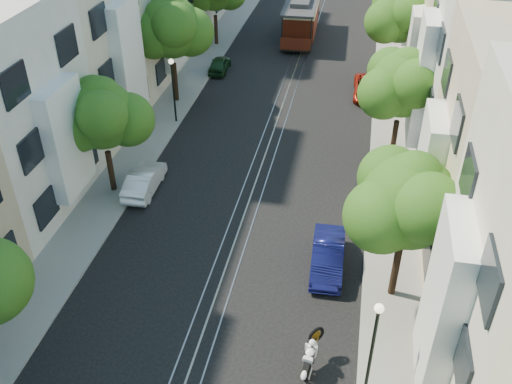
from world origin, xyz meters
The scene contains 22 objects.
ground centered at (0.00, 28.00, 0.00)m, with size 200.00×200.00×0.00m, color black.
sidewalk_east centered at (7.25, 28.00, 0.06)m, with size 2.50×80.00×0.12m, color gray.
sidewalk_west centered at (-7.25, 28.00, 0.06)m, with size 2.50×80.00×0.12m, color gray.
rail_left centered at (-0.55, 28.00, 0.01)m, with size 0.06×80.00×0.02m, color gray.
rail_slot centered at (0.00, 28.00, 0.01)m, with size 0.06×80.00×0.02m, color gray.
rail_right centered at (0.55, 28.00, 0.01)m, with size 0.06×80.00×0.02m, color gray.
lane_line centered at (0.00, 28.00, 0.00)m, with size 0.08×80.00×0.01m, color tan.
townhouses_east centered at (11.87, 27.91, 5.18)m, with size 7.75×72.00×12.00m.
townhouses_west centered at (-11.87, 27.91, 5.08)m, with size 7.75×72.00×11.76m.
tree_e_b centered at (7.26, 8.98, 4.73)m, with size 4.93×4.08×6.68m.
tree_e_c centered at (7.26, 19.98, 4.60)m, with size 4.84×3.99×6.52m.
tree_e_d centered at (7.26, 30.98, 4.87)m, with size 5.01×4.16×6.85m.
tree_w_b centered at (-7.14, 13.98, 4.40)m, with size 4.72×3.87×6.27m.
tree_w_c centered at (-7.14, 24.98, 5.07)m, with size 5.13×4.28×7.09m.
lamp_east centered at (6.30, 4.00, 2.85)m, with size 0.32×0.32×4.16m.
lamp_west centered at (-6.30, 22.00, 2.85)m, with size 0.32×0.32×4.16m.
sportbike_rider centered at (4.28, 4.61, 0.81)m, with size 0.68×1.75×1.50m.
cable_car centered at (-0.50, 39.03, 1.93)m, with size 2.88×8.54×3.25m.
parked_car_e_mid centered at (4.40, 10.17, 0.64)m, with size 1.37×3.91×1.29m, color #0E1047.
parked_car_e_far centered at (5.60, 28.34, 0.60)m, with size 1.99×4.31×1.20m, color #9D1D0E.
parked_car_w_mid centered at (-5.60, 14.38, 0.62)m, with size 1.32×3.78×1.25m, color white.
parked_car_w_far centered at (-5.58, 30.61, 0.56)m, with size 1.32×3.29×1.12m, color #143218.
Camera 1 is at (4.92, -8.95, 17.18)m, focal length 40.00 mm.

